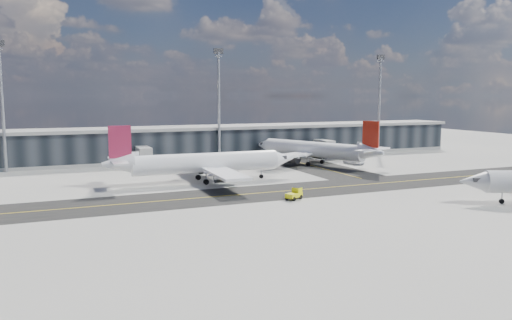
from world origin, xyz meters
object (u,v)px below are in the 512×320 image
Objects in this scene: baggage_tug at (295,194)px; airliner_redtail at (314,150)px; airliner_af at (204,163)px; service_van at (354,161)px.

airliner_redtail is at bearing 117.21° from baggage_tug.
airliner_af is 11.37× the size of baggage_tug.
airliner_redtail is 10.51m from service_van.
airliner_redtail reaches higher than baggage_tug.
service_van is (33.05, 32.33, -0.17)m from baggage_tug.
service_van is (9.63, -3.02, -2.95)m from airliner_redtail.
airliner_redtail is (32.40, 13.63, -0.05)m from airliner_af.
airliner_af reaches higher than baggage_tug.
baggage_tug is (-23.42, -35.35, -2.78)m from airliner_redtail.
airliner_redtail is at bearing 113.96° from airliner_af.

